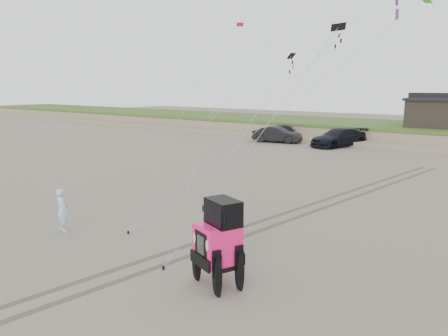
# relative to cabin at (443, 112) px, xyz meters

# --- Properties ---
(ground) EXTENTS (160.00, 160.00, 0.00)m
(ground) POSITION_rel_cabin_xyz_m (-2.00, -37.00, -3.24)
(ground) COLOR #6B6054
(ground) RESTS_ON ground
(dune_ridge) EXTENTS (160.00, 14.25, 1.73)m
(dune_ridge) POSITION_rel_cabin_xyz_m (-2.00, 0.50, -2.42)
(dune_ridge) COLOR #7A6B54
(dune_ridge) RESTS_ON ground
(cabin) EXTENTS (6.40, 5.40, 3.35)m
(cabin) POSITION_rel_cabin_xyz_m (0.00, 0.00, 0.00)
(cabin) COLOR black
(cabin) RESTS_ON dune_ridge
(truck_a) EXTENTS (4.93, 5.33, 1.77)m
(truck_a) POSITION_rel_cabin_xyz_m (-13.96, -6.64, -2.35)
(truck_a) COLOR black
(truck_a) RESTS_ON ground
(truck_b) EXTENTS (5.22, 2.74, 1.64)m
(truck_b) POSITION_rel_cabin_xyz_m (-13.77, -8.47, -2.42)
(truck_b) COLOR black
(truck_b) RESTS_ON ground
(truck_c) EXTENTS (4.41, 6.52, 1.75)m
(truck_c) POSITION_rel_cabin_xyz_m (-7.46, -7.65, -2.36)
(truck_c) COLOR black
(truck_c) RESTS_ON ground
(jeep) EXTENTS (4.27, 6.06, 2.07)m
(jeep) POSITION_rel_cabin_xyz_m (1.47, -38.02, -2.20)
(jeep) COLOR #FF1A71
(jeep) RESTS_ON ground
(man) EXTENTS (0.71, 0.53, 1.78)m
(man) POSITION_rel_cabin_xyz_m (-6.46, -37.97, -2.35)
(man) COLOR #88AFD2
(man) RESTS_ON ground
(stake_main) EXTENTS (0.08, 0.08, 0.12)m
(stake_main) POSITION_rel_cabin_xyz_m (-4.15, -36.59, -3.18)
(stake_main) COLOR black
(stake_main) RESTS_ON ground
(stake_aux) EXTENTS (0.08, 0.08, 0.12)m
(stake_aux) POSITION_rel_cabin_xyz_m (-0.60, -38.19, -3.18)
(stake_aux) COLOR black
(stake_aux) RESTS_ON ground
(tire_tracks) EXTENTS (5.22, 29.74, 0.01)m
(tire_tracks) POSITION_rel_cabin_xyz_m (0.00, -29.00, -3.23)
(tire_tracks) COLOR #4C443D
(tire_tracks) RESTS_ON ground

